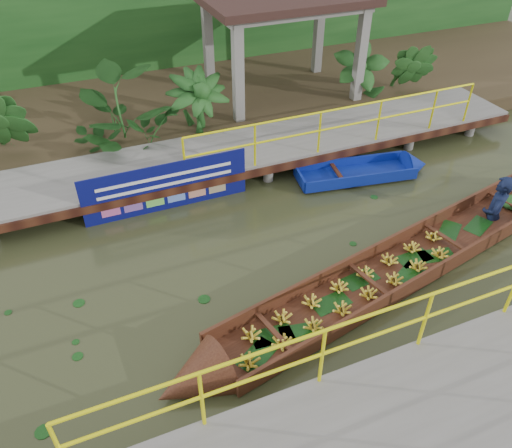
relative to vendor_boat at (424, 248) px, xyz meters
name	(u,v)px	position (x,y,z in m)	size (l,w,h in m)	color
ground	(277,261)	(-2.56, 1.03, -0.28)	(80.00, 80.00, 0.00)	#2A2E17
land_strip	(173,101)	(-2.56, 8.53, -0.06)	(30.00, 8.00, 0.45)	#362A1B
far_dock	(218,156)	(-2.54, 4.45, 0.19)	(16.00, 2.06, 1.66)	slate
near_dock	(480,420)	(-1.56, -3.17, 0.02)	(18.00, 2.40, 1.73)	slate
pavilion	(284,9)	(0.44, 7.33, 2.53)	(4.40, 3.00, 3.00)	slate
foliage_backdrop	(146,17)	(-2.56, 11.03, 1.72)	(30.00, 0.80, 4.00)	#143F14
vendor_boat	(424,248)	(0.00, 0.00, 0.00)	(10.24, 3.11, 2.38)	#38180F
moored_blue_boat	(385,170)	(1.13, 2.87, -0.15)	(3.32, 1.33, 0.77)	navy
blue_banner	(167,187)	(-4.01, 3.51, 0.27)	(3.56, 0.04, 1.11)	#0B0E5C
tropical_plants	(184,100)	(-2.76, 6.33, 0.89)	(14.16, 1.16, 1.46)	#143F14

